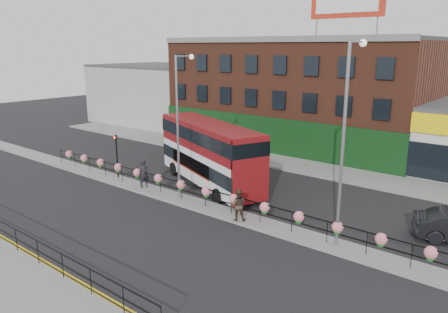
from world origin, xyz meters
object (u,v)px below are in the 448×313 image
Objects in this scene: pedestrian_a at (144,174)px; pedestrian_b at (238,205)px; lamp_column_west at (180,115)px; double_decker_bus at (209,148)px; lamp_column_east at (346,128)px.

pedestrian_b is (8.55, -0.61, -0.07)m from pedestrian_a.
pedestrian_b is 0.20× the size of lamp_column_west.
lamp_column_west reaches higher than double_decker_bus.
pedestrian_a is 14.98m from lamp_column_east.
pedestrian_b is 7.48m from lamp_column_east.
lamp_column_west is at bearing -43.04° from pedestrian_b.
pedestrian_a is at bearing -179.44° from lamp_column_east.
pedestrian_b is at bearing -9.02° from lamp_column_west.
lamp_column_east is (10.80, -0.07, 0.47)m from lamp_column_west.
lamp_column_west is at bearing -81.92° from double_decker_bus.
pedestrian_a is (-2.93, -3.46, -1.62)m from double_decker_bus.
pedestrian_a is 1.07× the size of pedestrian_b.
lamp_column_east is at bearing 153.53° from pedestrian_b.
lamp_column_west is (3.39, 0.21, 4.33)m from pedestrian_a.
pedestrian_a is at bearing -38.09° from pedestrian_b.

